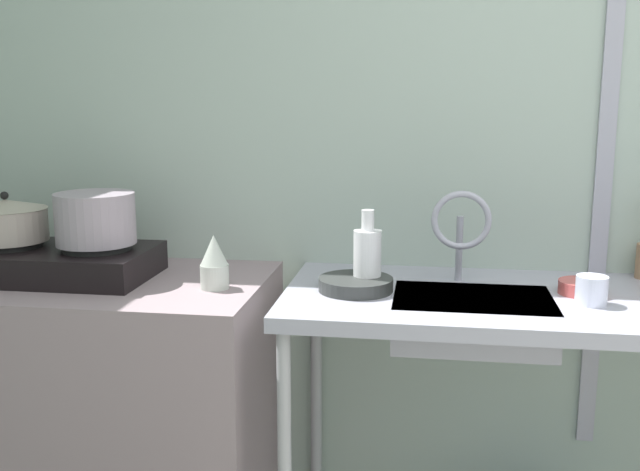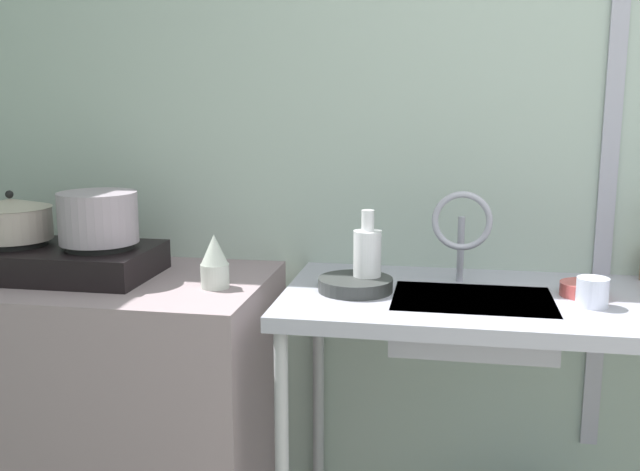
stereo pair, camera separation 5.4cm
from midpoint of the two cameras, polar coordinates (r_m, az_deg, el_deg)
wall_metal_strip at (r=2.30m, az=22.42°, el=7.45°), size 0.05×0.01×1.94m
counter_concrete at (r=2.44m, az=-17.45°, el=-13.45°), size 1.16×0.61×0.91m
counter_sink at (r=2.07m, az=17.18°, el=-6.64°), size 1.36×0.61×0.91m
stove at (r=2.31m, az=-19.20°, el=-1.80°), size 0.58×0.33×0.11m
pot_on_left_burner at (r=2.36m, az=-22.35°, el=1.22°), size 0.24×0.24×0.15m
pot_on_right_burner at (r=2.22m, az=-16.26°, el=1.36°), size 0.23×0.23×0.15m
percolator at (r=2.05m, az=-7.49°, el=-2.05°), size 0.08×0.08×0.15m
sink_basin at (r=2.01m, az=12.52°, el=-6.51°), size 0.42×0.30×0.12m
faucet at (r=2.07m, az=11.75°, el=0.82°), size 0.17×0.09×0.27m
frying_pan at (r=2.02m, az=3.55°, el=-3.84°), size 0.21×0.21×0.04m
cup_by_rack at (r=2.00m, az=21.21°, el=-4.15°), size 0.08×0.08×0.08m
small_bowl_on_drainboard at (r=2.10m, az=20.60°, el=-3.96°), size 0.13×0.13×0.04m
bottle_by_sink at (r=2.02m, az=4.47°, el=-1.71°), size 0.08×0.08×0.22m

